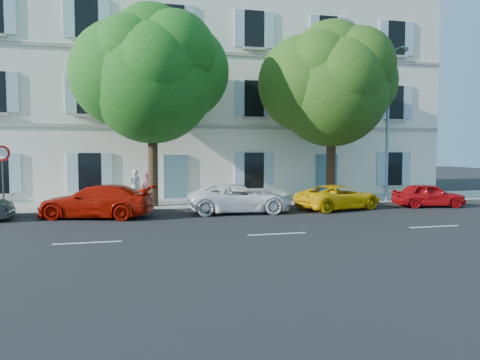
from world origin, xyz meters
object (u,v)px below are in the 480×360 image
object	(u,v)px
tree_left	(152,81)
tree_right	(332,90)
car_yellow_supercar	(339,197)
street_lamp	(389,117)
car_red_coupe	(96,201)
road_sign	(2,164)
pedestrian_a	(135,187)
car_red_hatchback	(428,195)
car_white_coupe	(240,199)
pedestrian_b	(148,189)

from	to	relation	value
tree_left	tree_right	world-z (taller)	tree_left
car_yellow_supercar	street_lamp	bearing A→B (deg)	-83.41
tree_right	car_red_coupe	bearing A→B (deg)	-170.31
road_sign	pedestrian_a	world-z (taller)	road_sign
tree_right	car_red_hatchback	bearing A→B (deg)	-26.27
tree_left	street_lamp	distance (m)	11.88
car_red_hatchback	pedestrian_a	size ratio (longest dim) A/B	2.02
car_red_coupe	car_white_coupe	world-z (taller)	car_red_coupe
car_red_coupe	tree_right	size ratio (longest dim) A/B	0.54
car_red_hatchback	tree_right	world-z (taller)	tree_right
street_lamp	pedestrian_a	distance (m)	13.16
car_red_coupe	pedestrian_b	world-z (taller)	pedestrian_b
car_white_coupe	tree_left	world-z (taller)	tree_left
car_red_hatchback	pedestrian_a	distance (m)	14.25
pedestrian_a	tree_right	bearing A→B (deg)	149.32
pedestrian_b	pedestrian_a	bearing A→B (deg)	-14.44
tree_left	tree_right	xyz separation A→B (m)	(8.82, -0.32, -0.21)
road_sign	pedestrian_b	world-z (taller)	road_sign
car_yellow_supercar	road_sign	distance (m)	14.72
road_sign	pedestrian_b	xyz separation A→B (m)	(5.99, 1.03, -1.22)
tree_left	street_lamp	xyz separation A→B (m)	(11.75, -0.83, -1.51)
car_red_coupe	road_sign	size ratio (longest dim) A/B	1.66
tree_right	pedestrian_b	bearing A→B (deg)	176.75
car_yellow_supercar	car_red_hatchback	distance (m)	4.66
road_sign	pedestrian_a	size ratio (longest dim) A/B	1.67
tree_left	road_sign	distance (m)	7.32
tree_right	pedestrian_a	xyz separation A→B (m)	(-9.64, 1.32, -4.74)
car_red_hatchback	road_sign	world-z (taller)	road_sign
road_sign	street_lamp	xyz separation A→B (m)	(17.97, 0.01, 2.26)
car_white_coupe	car_red_hatchback	distance (m)	9.40
tree_left	car_red_coupe	bearing A→B (deg)	-137.34
car_yellow_supercar	pedestrian_a	size ratio (longest dim) A/B	2.47
street_lamp	car_red_coupe	bearing A→B (deg)	-174.31
street_lamp	pedestrian_b	size ratio (longest dim) A/B	4.71
car_red_hatchback	tree_left	xyz separation A→B (m)	(-13.01, 2.39, 5.37)
car_red_hatchback	tree_left	world-z (taller)	tree_left
car_red_hatchback	tree_left	size ratio (longest dim) A/B	0.38
tree_left	street_lamp	bearing A→B (deg)	-4.06
car_white_coupe	tree_right	distance (m)	7.53
car_red_coupe	car_red_hatchback	distance (m)	15.45
car_red_coupe	car_red_hatchback	xyz separation A→B (m)	(15.45, -0.14, -0.10)
car_white_coupe	pedestrian_b	world-z (taller)	pedestrian_b
tree_left	street_lamp	size ratio (longest dim) A/B	1.19
tree_right	road_sign	size ratio (longest dim) A/B	3.10
road_sign	street_lamp	world-z (taller)	street_lamp
street_lamp	pedestrian_b	xyz separation A→B (m)	(-11.98, 1.02, -3.48)
car_white_coupe	road_sign	distance (m)	10.04
car_red_coupe	tree_right	distance (m)	12.49
car_white_coupe	car_red_hatchback	world-z (taller)	car_white_coupe
car_red_coupe	car_yellow_supercar	world-z (taller)	car_red_coupe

